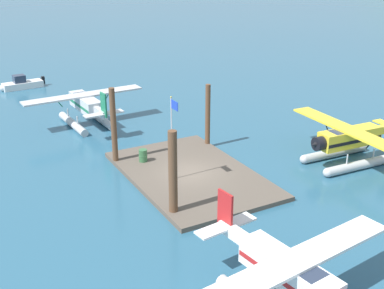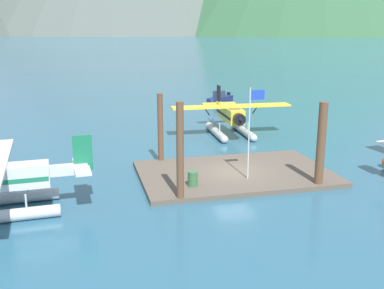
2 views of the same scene
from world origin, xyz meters
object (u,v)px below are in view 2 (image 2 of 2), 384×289
Objects in this scene: seaplane_yellow_bow_right at (230,117)px; boat_navy_open_north at (220,99)px; fuel_drum at (193,179)px; seaplane_silver_port_aft at (0,184)px; flagpole at (251,122)px.

seaplane_yellow_bow_right is 2.58× the size of boat_navy_open_north.
fuel_drum is at bearing -117.16° from seaplane_yellow_bow_right.
seaplane_silver_port_aft is 37.13m from boat_navy_open_north.
flagpole reaches higher than boat_navy_open_north.
flagpole is 6.35× the size of fuel_drum.
seaplane_silver_port_aft is at bearing -174.60° from flagpole.
seaplane_silver_port_aft is at bearing -175.41° from fuel_drum.
seaplane_yellow_bow_right is 17.36m from boat_navy_open_north.
seaplane_silver_port_aft is (-14.04, -1.33, -2.23)m from flagpole.
seaplane_yellow_bow_right and seaplane_silver_port_aft have the same top height.
fuel_drum is 0.22× the size of boat_navy_open_north.
fuel_drum is (-3.72, -0.50, -3.06)m from flagpole.
boat_navy_open_north is (7.14, 29.15, -3.31)m from flagpole.
seaplane_yellow_bow_right reaches higher than fuel_drum.
seaplane_silver_port_aft reaches higher than boat_navy_open_north.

